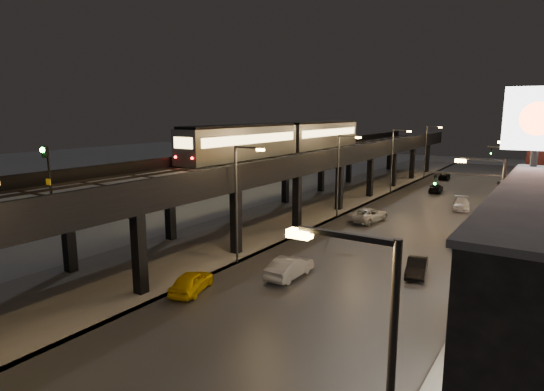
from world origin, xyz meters
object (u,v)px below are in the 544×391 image
Objects in this scene: car_onc_white at (461,204)px; rail_signal at (47,164)px; car_onc_dark at (469,239)px; sign_citgo at (534,154)px; subway_train at (287,138)px; car_taxi at (192,282)px; car_far_white at (445,176)px; car_mid_dark at (436,189)px; car_onc_red at (507,181)px; car_onc_silver at (417,268)px; car_near_white at (290,268)px; car_mid_silver at (368,215)px.

rail_signal is at bearing -116.22° from car_onc_white.
sign_citgo is (5.10, -18.88, 9.00)m from car_onc_dark.
sign_citgo reaches higher than car_onc_dark.
subway_train is 8.84× the size of car_taxi.
car_far_white is (4.92, 67.24, -8.16)m from rail_signal.
car_taxi is at bearing -115.70° from car_onc_white.
car_onc_white reaches higher than car_mid_dark.
car_onc_red is (11.99, 59.49, -0.06)m from car_taxi.
car_onc_silver is 0.83× the size of car_onc_white.
car_far_white is 49.82m from car_onc_silver.
car_onc_red is (2.40, 23.65, -0.04)m from car_onc_white.
car_taxi is 24.31m from car_onc_dark.
car_onc_dark reaches higher than car_onc_white.
car_near_white is 1.06× the size of car_mid_dark.
car_mid_silver is 1.16× the size of car_onc_white.
car_onc_red reaches higher than car_mid_dark.
car_mid_silver is 21.87m from car_mid_dark.
car_mid_dark is (13.13, 19.48, -7.75)m from subway_train.
car_onc_white is at bearing 101.18° from car_far_white.
car_far_white is at bearing 107.02° from car_onc_dark.
car_near_white reaches higher than car_onc_dark.
car_mid_silver is at bearing 124.64° from sign_citgo.
car_far_white is 40.67m from car_onc_dark.
car_mid_silver is 1.24× the size of car_mid_dark.
rail_signal is at bearing -156.18° from sign_citgo.
subway_train is 26.74m from car_onc_silver.
car_near_white is (3.93, 5.67, 0.05)m from car_taxi.
sign_citgo is (20.60, 9.10, 0.85)m from rail_signal.
car_onc_dark is at bearing 69.16° from car_onc_silver.
car_mid_dark is 1.16× the size of car_onc_red.
car_onc_white is at bearing 74.50° from rail_signal.
car_mid_silver is at bearing -85.86° from car_near_white.
sign_citgo is at bearing 133.47° from car_mid_silver.
rail_signal is 0.25× the size of sign_citgo.
car_far_white is at bearing -161.85° from car_onc_red.
car_near_white is at bearing 64.21° from rail_signal.
car_mid_silver is (11.38, -2.32, -7.64)m from subway_train.
car_mid_silver is at bearing 81.06° from rail_signal.
car_near_white is 54.11m from car_far_white.
subway_train is at bearing -88.46° from car_taxi.
car_far_white is 24.94m from car_onc_white.
car_taxi is 0.32× the size of sign_citgo.
car_near_white is 30.71m from car_onc_white.
car_near_white is 0.36× the size of sign_citgo.
car_onc_red is at bearing 93.54° from car_onc_dark.
car_near_white is at bearing -78.75° from car_onc_red.
car_onc_red is at bearing 57.72° from subway_train.
car_mid_silver reaches higher than car_far_white.
car_near_white reaches higher than car_mid_dark.
rail_signal is 54.55m from car_mid_dark.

